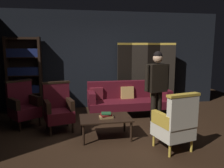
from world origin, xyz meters
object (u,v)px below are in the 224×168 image
object	(u,v)px
velvet_couch	(128,98)
armchair_wing_left	(58,108)
armchair_gilt_accent	(176,123)
book_red_leather	(106,115)
book_tan_leather	(106,117)
book_green_cloth	(106,113)
armchair_wing_right	(23,105)
potted_plant	(53,101)
folding_screen	(146,74)
bookshelf	(25,73)
standing_figure	(157,84)
coffee_table	(106,120)

from	to	relation	value
velvet_couch	armchair_wing_left	size ratio (longest dim) A/B	2.04
armchair_gilt_accent	book_red_leather	bearing A→B (deg)	146.43
armchair_gilt_accent	book_tan_leather	xyz separation A→B (m)	(-1.09, 0.73, -0.05)
velvet_couch	book_green_cloth	size ratio (longest dim) A/B	11.49
armchair_gilt_accent	armchair_wing_right	bearing A→B (deg)	147.58
armchair_wing_left	potted_plant	xyz separation A→B (m)	(-0.18, 0.90, -0.07)
folding_screen	armchair_wing_left	world-z (taller)	folding_screen
bookshelf	velvet_couch	xyz separation A→B (m)	(2.70, -0.74, -0.63)
velvet_couch	book_red_leather	size ratio (longest dim) A/B	10.59
standing_figure	book_green_cloth	size ratio (longest dim) A/B	9.22
armchair_wing_left	standing_figure	distance (m)	2.17
potted_plant	armchair_gilt_accent	bearing A→B (deg)	-45.85
velvet_couch	potted_plant	distance (m)	1.94
book_red_leather	armchair_wing_left	bearing A→B (deg)	145.07
armchair_gilt_accent	standing_figure	size ratio (longest dim) A/B	0.61
armchair_gilt_accent	book_green_cloth	size ratio (longest dim) A/B	5.64
book_tan_leather	bookshelf	bearing A→B (deg)	130.51
standing_figure	book_red_leather	xyz separation A→B (m)	(-1.11, -0.23, -0.54)
armchair_gilt_accent	book_red_leather	size ratio (longest dim) A/B	5.20
bookshelf	armchair_wing_right	bearing A→B (deg)	-82.73
standing_figure	book_green_cloth	distance (m)	1.24
armchair_gilt_accent	potted_plant	world-z (taller)	armchair_gilt_accent
standing_figure	potted_plant	xyz separation A→B (m)	(-2.24, 1.33, -0.60)
armchair_wing_right	book_green_cloth	xyz separation A→B (m)	(1.74, -1.07, 0.02)
potted_plant	book_green_cloth	distance (m)	1.93
folding_screen	coffee_table	xyz separation A→B (m)	(-1.56, -2.16, -0.61)
armchair_wing_left	standing_figure	bearing A→B (deg)	-11.90
folding_screen	velvet_couch	world-z (taller)	folding_screen
bookshelf	armchair_wing_left	distance (m)	1.91
coffee_table	book_red_leather	distance (m)	0.11
armchair_gilt_accent	book_red_leather	world-z (taller)	armchair_gilt_accent
armchair_wing_right	potted_plant	xyz separation A→B (m)	(0.61, 0.49, -0.07)
armchair_wing_right	book_tan_leather	size ratio (longest dim) A/B	4.06
armchair_wing_left	bookshelf	bearing A→B (deg)	121.34
armchair_wing_left	folding_screen	bearing A→B (deg)	31.55
bookshelf	potted_plant	distance (m)	1.20
standing_figure	potted_plant	size ratio (longest dim) A/B	2.29
coffee_table	standing_figure	world-z (taller)	standing_figure
potted_plant	book_tan_leather	bearing A→B (deg)	-54.19
coffee_table	armchair_gilt_accent	xyz separation A→B (m)	(1.10, -0.76, 0.12)
folding_screen	potted_plant	xyz separation A→B (m)	(-2.68, -0.63, -0.56)
standing_figure	armchair_wing_left	bearing A→B (deg)	168.10
bookshelf	armchair_wing_right	distance (m)	1.29
folding_screen	book_green_cloth	world-z (taller)	folding_screen
bookshelf	book_tan_leather	size ratio (longest dim) A/B	7.99
book_green_cloth	potted_plant	bearing A→B (deg)	125.81
coffee_table	potted_plant	distance (m)	1.89
standing_figure	book_tan_leather	world-z (taller)	standing_figure
bookshelf	book_tan_leather	world-z (taller)	bookshelf
armchair_wing_left	book_green_cloth	bearing A→B (deg)	-34.93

